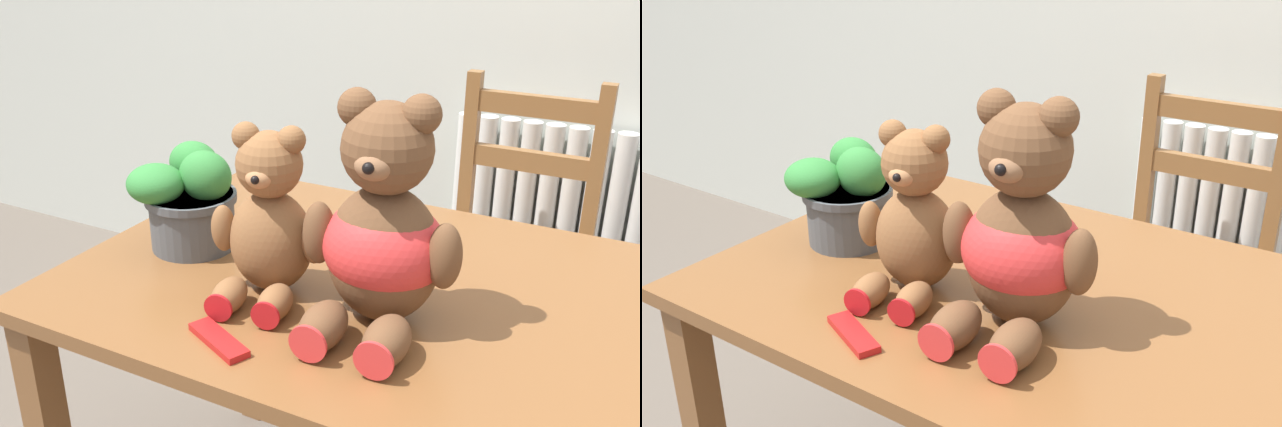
{
  "view_description": "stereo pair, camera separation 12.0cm",
  "coord_description": "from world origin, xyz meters",
  "views": [
    {
      "loc": [
        0.44,
        -0.68,
        1.38
      ],
      "look_at": [
        -0.08,
        0.3,
        0.91
      ],
      "focal_mm": 40.0,
      "sensor_mm": 36.0,
      "label": 1
    },
    {
      "loc": [
        0.54,
        -0.62,
        1.38
      ],
      "look_at": [
        -0.08,
        0.3,
        0.91
      ],
      "focal_mm": 40.0,
      "sensor_mm": 36.0,
      "label": 2
    }
  ],
  "objects": [
    {
      "name": "radiator",
      "position": [
        0.12,
        1.52,
        0.36
      ],
      "size": [
        0.69,
        0.1,
        0.79
      ],
      "color": "silver",
      "rests_on": "ground_plane"
    },
    {
      "name": "chocolate_bar",
      "position": [
        -0.16,
        0.1,
        0.75
      ],
      "size": [
        0.13,
        0.09,
        0.01
      ],
      "primitive_type": "cube",
      "rotation": [
        0.0,
        0.0,
        -0.42
      ],
      "color": "red",
      "rests_on": "dining_table"
    },
    {
      "name": "wooden_chair_behind",
      "position": [
        0.06,
        1.19,
        0.46
      ],
      "size": [
        0.4,
        0.4,
        0.97
      ],
      "rotation": [
        0.0,
        0.0,
        3.14
      ],
      "color": "brown",
      "rests_on": "ground_plane"
    },
    {
      "name": "potted_plant",
      "position": [
        -0.42,
        0.37,
        0.85
      ],
      "size": [
        0.19,
        0.2,
        0.21
      ],
      "color": "#4C5156",
      "rests_on": "dining_table"
    },
    {
      "name": "dining_table",
      "position": [
        0.0,
        0.41,
        0.63
      ],
      "size": [
        1.2,
        0.81,
        0.75
      ],
      "color": "brown",
      "rests_on": "ground_plane"
    },
    {
      "name": "teddy_bear_left",
      "position": [
        -0.18,
        0.29,
        0.88
      ],
      "size": [
        0.22,
        0.23,
        0.31
      ],
      "rotation": [
        0.0,
        0.0,
        3.33
      ],
      "color": "brown",
      "rests_on": "dining_table"
    },
    {
      "name": "teddy_bear_right",
      "position": [
        0.04,
        0.29,
        0.9
      ],
      "size": [
        0.27,
        0.28,
        0.39
      ],
      "rotation": [
        0.0,
        0.0,
        3.2
      ],
      "color": "brown",
      "rests_on": "dining_table"
    }
  ]
}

